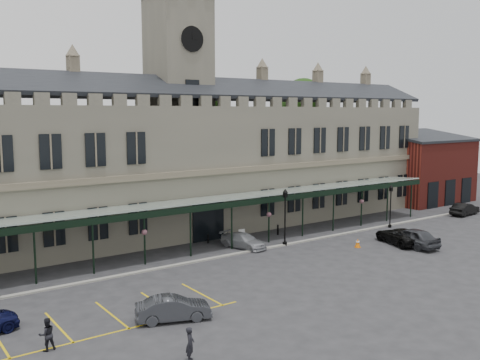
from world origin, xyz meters
TOP-DOWN VIEW (x-y plane):
  - ground at (0.00, 0.00)m, footprint 140.00×140.00m
  - station_building at (0.00, 15.91)m, footprint 60.00×10.36m
  - clock_tower at (0.00, 16.00)m, footprint 5.60×5.60m
  - canopy at (0.00, 7.46)m, footprint 50.00×4.10m
  - brick_annex at (34.00, 12.97)m, footprint 12.40×8.36m
  - kerb at (0.00, 5.50)m, footprint 60.00×0.40m
  - parking_markings at (-14.00, -1.50)m, footprint 16.00×6.00m
  - tree_behind_mid at (8.00, 25.00)m, footprint 6.00×6.00m
  - tree_behind_right at (24.00, 25.00)m, footprint 6.00×6.00m
  - lamp_post_mid at (4.40, 5.48)m, footprint 0.47×0.47m
  - lamp_post_right at (17.71, 4.95)m, footprint 0.41×0.41m
  - traffic_cone at (9.05, 1.37)m, footprint 0.48×0.48m
  - sign_board at (2.24, 8.89)m, footprint 0.64×0.08m
  - bollard_left at (-0.56, 10.07)m, footprint 0.15×0.15m
  - bollard_right at (6.49, 8.97)m, footprint 0.17×0.17m
  - car_left_b at (-11.50, -3.76)m, footprint 4.40×2.78m
  - car_taxi at (1.00, 6.90)m, footprint 2.79×4.61m
  - car_van at (13.00, 0.13)m, footprint 3.53×5.40m
  - car_right_a at (13.00, -1.19)m, footprint 2.22×4.99m
  - car_right_b at (29.71, 4.26)m, footprint 4.34×1.87m
  - person_a at (-13.20, -8.52)m, footprint 0.67×0.71m
  - person_b at (-18.30, -3.55)m, footprint 0.82×0.65m

SIDE VIEW (x-z plane):
  - ground at x=0.00m, z-range 0.00..0.00m
  - parking_markings at x=-14.00m, z-range -0.01..0.01m
  - kerb at x=0.00m, z-range 0.00..0.12m
  - traffic_cone at x=9.05m, z-range -0.01..0.76m
  - bollard_left at x=-0.56m, z-range 0.00..0.82m
  - bollard_right at x=6.49m, z-range 0.00..0.96m
  - sign_board at x=2.24m, z-range -0.01..1.09m
  - car_taxi at x=1.00m, z-range 0.00..1.25m
  - car_left_b at x=-11.50m, z-range 0.00..1.37m
  - car_van at x=13.00m, z-range 0.00..1.38m
  - car_right_b at x=29.71m, z-range 0.00..1.39m
  - person_a at x=-13.20m, z-range 0.00..1.63m
  - person_b at x=-18.30m, z-range 0.00..1.63m
  - car_right_a at x=13.00m, z-range 0.00..1.67m
  - canopy at x=0.00m, z-range 0.25..4.55m
  - lamp_post_right at x=17.71m, z-range 0.40..4.73m
  - lamp_post_mid at x=4.40m, z-range 0.46..5.44m
  - brick_annex at x=34.00m, z-range -0.46..8.77m
  - station_building at x=0.00m, z-range -2.18..15.12m
  - tree_behind_mid at x=8.00m, z-range 4.81..20.81m
  - tree_behind_right at x=24.00m, z-range 4.81..20.81m
  - clock_tower at x=0.00m, z-range 0.71..25.51m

